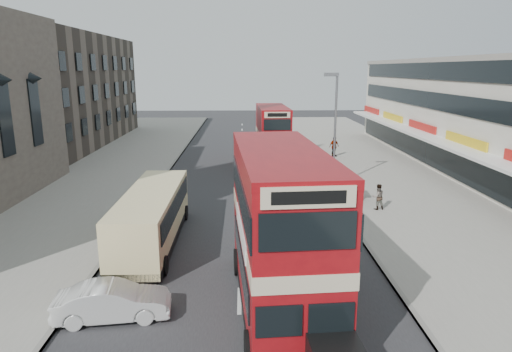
% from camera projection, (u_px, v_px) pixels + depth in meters
% --- Properties ---
extents(ground, '(160.00, 160.00, 0.00)m').
position_uv_depth(ground, '(239.00, 331.00, 14.84)').
color(ground, '#28282B').
rests_on(ground, ground).
extents(road_surface, '(12.00, 90.00, 0.01)m').
position_uv_depth(road_surface, '(241.00, 182.00, 34.28)').
color(road_surface, '#28282B').
rests_on(road_surface, ground).
extents(pavement_right, '(12.00, 90.00, 0.15)m').
position_uv_depth(pavement_right, '(398.00, 180.00, 34.59)').
color(pavement_right, gray).
rests_on(pavement_right, ground).
extents(pavement_left, '(12.00, 90.00, 0.15)m').
position_uv_depth(pavement_left, '(82.00, 182.00, 33.93)').
color(pavement_left, gray).
rests_on(pavement_left, ground).
extents(kerb_left, '(0.20, 90.00, 0.16)m').
position_uv_depth(kerb_left, '(161.00, 182.00, 34.10)').
color(kerb_left, gray).
rests_on(kerb_left, ground).
extents(kerb_right, '(0.20, 90.00, 0.16)m').
position_uv_depth(kerb_right, '(321.00, 181.00, 34.43)').
color(kerb_right, gray).
rests_on(kerb_right, ground).
extents(brick_terrace, '(14.00, 28.00, 12.00)m').
position_uv_depth(brick_terrace, '(42.00, 91.00, 49.78)').
color(brick_terrace, '#66594C').
rests_on(brick_terrace, ground).
extents(commercial_row, '(9.90, 46.20, 9.30)m').
position_uv_depth(commercial_row, '(493.00, 117.00, 35.68)').
color(commercial_row, beige).
rests_on(commercial_row, ground).
extents(street_lamp, '(1.00, 0.20, 8.12)m').
position_uv_depth(street_lamp, '(334.00, 122.00, 31.40)').
color(street_lamp, slate).
rests_on(street_lamp, ground).
extents(bus_main, '(3.44, 10.20, 5.58)m').
position_uv_depth(bus_main, '(281.00, 230.00, 15.64)').
color(bus_main, black).
rests_on(bus_main, ground).
extents(bus_second, '(2.74, 9.09, 4.99)m').
position_uv_depth(bus_second, '(273.00, 135.00, 40.08)').
color(bus_second, black).
rests_on(bus_second, ground).
extents(coach, '(2.43, 9.29, 2.46)m').
position_uv_depth(coach, '(152.00, 215.00, 21.94)').
color(coach, black).
rests_on(coach, ground).
extents(car_left_front, '(4.01, 1.82, 1.28)m').
position_uv_depth(car_left_front, '(113.00, 302.00, 15.44)').
color(car_left_front, silver).
rests_on(car_left_front, ground).
extents(car_right_a, '(5.10, 2.38, 1.44)m').
position_uv_depth(car_right_a, '(321.00, 190.00, 29.18)').
color(car_right_a, maroon).
rests_on(car_right_a, ground).
extents(car_right_b, '(4.29, 2.36, 1.14)m').
position_uv_depth(car_right_b, '(304.00, 171.00, 35.50)').
color(car_right_b, '#CC6014').
rests_on(car_right_b, ground).
extents(car_right_c, '(3.66, 1.81, 1.20)m').
position_uv_depth(car_right_c, '(293.00, 148.00, 45.69)').
color(car_right_c, '#516FA3').
rests_on(car_right_c, ground).
extents(pedestrian_near, '(0.64, 0.49, 1.57)m').
position_uv_depth(pedestrian_near, '(378.00, 197.00, 27.00)').
color(pedestrian_near, gray).
rests_on(pedestrian_near, pavement_right).
extents(pedestrian_far, '(1.22, 0.99, 1.95)m').
position_uv_depth(pedestrian_far, '(334.00, 146.00, 43.24)').
color(pedestrian_far, gray).
rests_on(pedestrian_far, pavement_right).
extents(cyclist, '(0.81, 1.81, 2.12)m').
position_uv_depth(cyclist, '(294.00, 173.00, 34.03)').
color(cyclist, gray).
rests_on(cyclist, ground).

